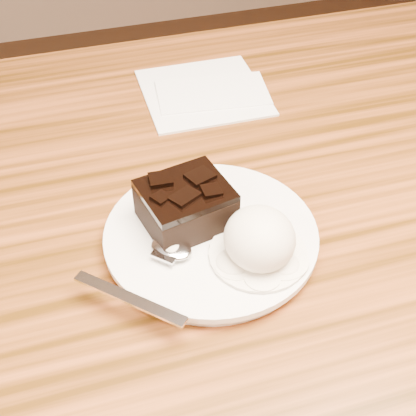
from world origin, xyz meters
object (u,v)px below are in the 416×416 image
object	(u,v)px
dining_table	(219,394)
ice_cream_scoop	(260,238)
brownie	(186,207)
spoon	(171,249)
plate	(211,238)
napkin	(203,91)

from	to	relation	value
dining_table	ice_cream_scoop	bearing A→B (deg)	-86.18
brownie	spoon	size ratio (longest dim) A/B	0.49
dining_table	ice_cream_scoop	size ratio (longest dim) A/B	17.16
brownie	plate	bearing A→B (deg)	-47.51
brownie	napkin	xyz separation A→B (m)	(0.09, 0.25, -0.03)
plate	ice_cream_scoop	distance (m)	0.06
plate	dining_table	bearing A→B (deg)	57.10
brownie	spoon	bearing A→B (deg)	-123.33
plate	napkin	distance (m)	0.28
spoon	napkin	xyz separation A→B (m)	(0.12, 0.28, -0.02)
spoon	napkin	world-z (taller)	spoon
plate	spoon	size ratio (longest dim) A/B	1.27
napkin	spoon	bearing A→B (deg)	-112.03
dining_table	ice_cream_scoop	xyz separation A→B (m)	(0.01, -0.09, 0.42)
dining_table	plate	bearing A→B (deg)	-122.90
napkin	ice_cream_scoop	bearing A→B (deg)	-97.03
dining_table	plate	distance (m)	0.39
plate	brownie	size ratio (longest dim) A/B	2.59
ice_cream_scoop	brownie	bearing A→B (deg)	129.21
ice_cream_scoop	napkin	bearing A→B (deg)	82.97
ice_cream_scoop	spoon	xyz separation A→B (m)	(-0.08, 0.03, -0.02)
spoon	ice_cream_scoop	bearing A→B (deg)	-64.90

